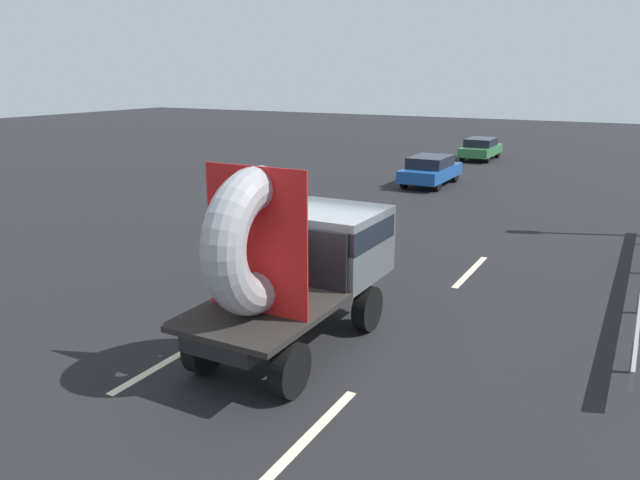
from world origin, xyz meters
The scene contains 8 objects.
ground_plane centered at (0.00, 0.00, 0.00)m, with size 120.00×120.00×0.00m, color black.
flatbed_truck centered at (-0.35, -0.34, 1.72)m, with size 2.02×4.76×3.54m.
distant_sedan centered at (-3.70, 16.91, 0.71)m, with size 1.74×4.07×1.33m.
lane_dash_left_near centered at (-2.02, -2.46, 0.00)m, with size 2.21×0.16×0.01m, color beige.
lane_dash_left_far centered at (-2.02, 5.32, 0.00)m, with size 2.33×0.16×0.01m, color beige.
lane_dash_right_near centered at (1.33, -3.01, 0.00)m, with size 2.76×0.16×0.01m, color beige.
lane_dash_right_far centered at (1.33, 5.38, 0.00)m, with size 2.84×0.16×0.01m, color beige.
oncoming_car centered at (-3.86, 26.45, 0.67)m, with size 1.65×3.85×1.26m.
Camera 1 is at (5.09, -9.57, 4.94)m, focal length 34.26 mm.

